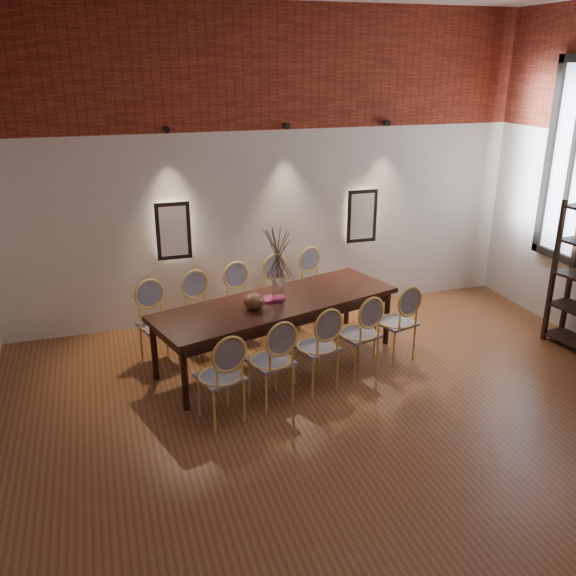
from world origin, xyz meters
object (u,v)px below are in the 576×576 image
object	(u,v)px
chair_near_c	(316,347)
chair_near_e	(396,322)
chair_far_d	(283,294)
dining_table	(278,331)
chair_far_a	(158,325)
chair_far_c	(245,304)
bowl	(254,301)
chair_near_a	(220,377)
chair_far_e	(318,286)
chair_far_b	(203,314)
book	(272,299)
vase	(278,289)
chair_near_d	(358,334)
chair_near_b	(271,361)

from	to	relation	value
chair_near_c	chair_near_e	world-z (taller)	same
chair_far_d	chair_near_c	bearing A→B (deg)	68.79
dining_table	chair_far_a	xyz separation A→B (m)	(-1.32, 0.38, 0.09)
chair_far_c	bowl	world-z (taller)	chair_far_c
chair_near_a	chair_far_e	bearing A→B (deg)	32.78
chair_far_b	book	distance (m)	0.92
chair_near_a	book	world-z (taller)	chair_near_a
chair_far_b	chair_far_c	xyz separation A→B (m)	(0.55, 0.17, 0.00)
dining_table	chair_near_c	world-z (taller)	chair_near_c
vase	chair_far_d	bearing A→B (deg)	69.44
chair_near_c	vase	size ratio (longest dim) A/B	3.13
chair_near_a	chair_far_d	bearing A→B (deg)	40.66
chair_near_c	chair_far_d	size ratio (longest dim) A/B	1.00
dining_table	book	world-z (taller)	book
chair_near_a	chair_far_a	xyz separation A→B (m)	(-0.43, 1.42, 0.00)
chair_far_a	bowl	size ratio (longest dim) A/B	3.92
chair_far_a	book	bearing A→B (deg)	148.91
chair_near_d	chair_far_b	distance (m)	1.88
chair_near_b	chair_far_d	size ratio (longest dim) A/B	1.00
chair_far_c	chair_far_d	world-z (taller)	same
chair_far_a	vase	world-z (taller)	vase
chair_far_a	bowl	xyz separation A→B (m)	(1.01, -0.52, 0.37)
chair_near_d	chair_far_e	distance (m)	1.60
chair_near_e	chair_far_d	xyz separation A→B (m)	(-0.98, 1.26, 0.00)
chair_far_c	book	distance (m)	0.74
chair_near_a	bowl	size ratio (longest dim) A/B	3.92
chair_near_e	chair_near_d	bearing A→B (deg)	-180.00
chair_near_d	book	size ratio (longest dim) A/B	3.62
dining_table	chair_near_a	xyz separation A→B (m)	(-0.89, -1.05, 0.09)
bowl	book	bearing A→B (deg)	37.53
chair_far_a	chair_far_e	bearing A→B (deg)	180.00
chair_near_e	chair_far_b	world-z (taller)	same
chair_far_b	chair_far_e	distance (m)	1.73
chair_far_a	chair_far_c	bearing A→B (deg)	-180.00
chair_far_c	chair_far_e	distance (m)	1.16
chair_near_b	chair_far_e	distance (m)	2.28
chair_near_e	vase	xyz separation A→B (m)	(-1.31, 0.38, 0.43)
chair_near_d	chair_near_c	bearing A→B (deg)	-180.00
chair_near_e	book	size ratio (longest dim) A/B	3.62
chair_near_a	chair_far_a	distance (m)	1.49
chair_near_b	vase	world-z (taller)	vase
dining_table	chair_far_e	distance (m)	1.38
chair_near_a	vase	xyz separation A→B (m)	(0.90, 1.05, 0.43)
chair_far_a	chair_far_e	world-z (taller)	same
chair_far_a	chair_far_d	world-z (taller)	same
book	vase	bearing A→B (deg)	-42.09
chair_near_e	vase	world-z (taller)	vase
chair_near_a	chair_near_c	distance (m)	1.16
dining_table	chair_near_a	size ratio (longest dim) A/B	3.07
dining_table	chair_far_a	size ratio (longest dim) A/B	3.07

